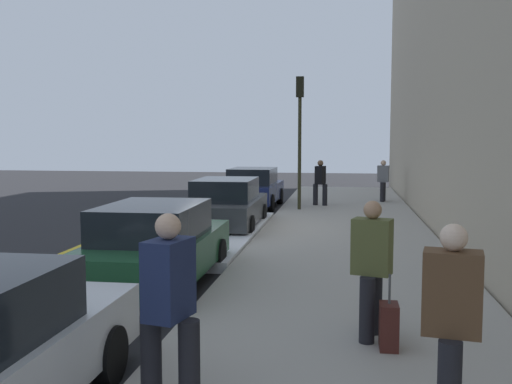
% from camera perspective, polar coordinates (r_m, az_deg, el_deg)
% --- Properties ---
extents(ground_plane, '(56.00, 56.00, 0.00)m').
position_cam_1_polar(ground_plane, '(17.03, -2.66, -3.80)').
color(ground_plane, black).
extents(sidewalk, '(28.00, 4.60, 0.15)m').
position_cam_1_polar(sidewalk, '(16.71, 8.54, -3.76)').
color(sidewalk, '#A39E93').
rests_on(sidewalk, ground).
extents(lane_stripe_centre, '(28.00, 0.14, 0.01)m').
position_cam_1_polar(lane_stripe_centre, '(17.91, -12.78, -3.46)').
color(lane_stripe_centre, gold).
rests_on(lane_stripe_centre, ground).
extents(snow_bank_curb, '(7.89, 0.56, 0.22)m').
position_cam_1_polar(snow_bank_curb, '(15.68, -1.02, -4.18)').
color(snow_bank_curb, white).
rests_on(snow_bank_curb, ground).
extents(parked_car_green, '(4.53, 1.92, 1.51)m').
position_cam_1_polar(parked_car_green, '(10.87, -9.55, -5.03)').
color(parked_car_green, black).
rests_on(parked_car_green, ground).
extents(parked_car_charcoal, '(4.30, 1.93, 1.51)m').
position_cam_1_polar(parked_car_charcoal, '(17.00, -2.82, -1.24)').
color(parked_car_charcoal, black).
rests_on(parked_car_charcoal, ground).
extents(parked_car_navy, '(4.17, 1.97, 1.51)m').
position_cam_1_polar(parked_car_navy, '(22.68, -0.25, 0.41)').
color(parked_car_navy, black).
rests_on(parked_car_navy, ground).
extents(pedestrian_olive_coat, '(0.56, 0.54, 1.75)m').
position_cam_1_polar(pedestrian_olive_coat, '(7.67, 10.99, -6.90)').
color(pedestrian_olive_coat, black).
rests_on(pedestrian_olive_coat, sidewalk).
extents(pedestrian_grey_coat, '(0.53, 0.48, 1.62)m').
position_cam_1_polar(pedestrian_grey_coat, '(24.03, 12.04, 1.18)').
color(pedestrian_grey_coat, black).
rests_on(pedestrian_grey_coat, sidewalk).
extents(pedestrian_black_coat, '(0.52, 0.54, 1.68)m').
position_cam_1_polar(pedestrian_black_coat, '(22.26, 6.16, 1.03)').
color(pedestrian_black_coat, black).
rests_on(pedestrian_black_coat, sidewalk).
extents(pedestrian_navy_coat, '(0.56, 0.60, 1.85)m').
position_cam_1_polar(pedestrian_navy_coat, '(5.67, -8.30, -10.69)').
color(pedestrian_navy_coat, black).
rests_on(pedestrian_navy_coat, sidewalk).
extents(pedestrian_brown_coat, '(0.59, 0.54, 1.81)m').
position_cam_1_polar(pedestrian_brown_coat, '(5.51, 18.15, -11.62)').
color(pedestrian_brown_coat, black).
rests_on(pedestrian_brown_coat, sidewalk).
extents(traffic_light_pole, '(0.35, 0.26, 4.61)m').
position_cam_1_polar(traffic_light_pole, '(20.91, 4.21, 6.81)').
color(traffic_light_pole, '#2D2D19').
rests_on(traffic_light_pole, sidewalk).
extents(rolling_suitcase, '(0.34, 0.22, 0.92)m').
position_cam_1_polar(rolling_suitcase, '(7.49, 12.57, -12.39)').
color(rolling_suitcase, '#471E19').
rests_on(rolling_suitcase, sidewalk).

